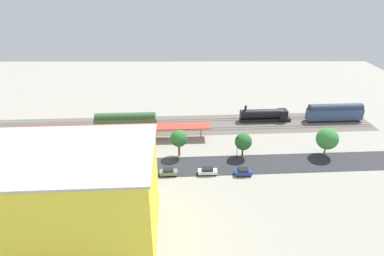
{
  "coord_description": "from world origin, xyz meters",
  "views": [
    {
      "loc": [
        -6.31,
        68.06,
        42.75
      ],
      "look_at": [
        -6.66,
        0.67,
        9.78
      ],
      "focal_mm": 29.52,
      "sensor_mm": 36.0,
      "label": 1
    }
  ],
  "objects": [
    {
      "name": "box_truck_1",
      "position": [
        5.59,
        12.24,
        1.59
      ],
      "size": [
        9.68,
        3.69,
        3.19
      ],
      "color": "black",
      "rests_on": "ground"
    },
    {
      "name": "street_asphalt",
      "position": [
        0.0,
        2.56,
        0.0
      ],
      "size": [
        127.33,
        15.59,
        0.01
      ],
      "primitive_type": "cube",
      "rotation": [
        0.0,
        0.0,
        0.05
      ],
      "color": "#2D2D33",
      "rests_on": "ground"
    },
    {
      "name": "ground_plane",
      "position": [
        0.0,
        0.0,
        0.0
      ],
      "size": [
        203.25,
        203.25,
        0.0
      ],
      "primitive_type": "plane",
      "color": "#9E998C",
      "rests_on": "ground"
    },
    {
      "name": "street_tree_1",
      "position": [
        -19.75,
        -2.4,
        4.36
      ],
      "size": [
        4.38,
        4.38,
        6.57
      ],
      "color": "brown",
      "rests_on": "ground"
    },
    {
      "name": "parked_car_1",
      "position": [
        -10.32,
        5.62,
        0.78
      ],
      "size": [
        4.59,
        1.85,
        1.77
      ],
      "color": "black",
      "rests_on": "ground"
    },
    {
      "name": "parked_car_3",
      "position": [
        6.49,
        6.22,
        0.8
      ],
      "size": [
        4.38,
        1.89,
        1.8
      ],
      "color": "black",
      "rests_on": "ground"
    },
    {
      "name": "construction_roof_slab",
      "position": [
        17.66,
        25.83,
        17.6
      ],
      "size": [
        37.36,
        21.05,
        0.4
      ],
      "primitive_type": "cube",
      "rotation": [
        0.0,
        0.0,
        0.05
      ],
      "color": "#B7B2A8",
      "rests_on": "construction_building"
    },
    {
      "name": "freight_coach_far",
      "position": [
        13.11,
        -17.83,
        3.01
      ],
      "size": [
        18.67,
        3.77,
        5.73
      ],
      "color": "black",
      "rests_on": "ground"
    },
    {
      "name": "platform_canopy_near",
      "position": [
        14.64,
        -11.92,
        3.7
      ],
      "size": [
        53.48,
        7.18,
        3.9
      ],
      "color": "#C63D2D",
      "rests_on": "ground"
    },
    {
      "name": "street_tree_2",
      "position": [
        -41.4,
        -3.15,
        4.75
      ],
      "size": [
        5.57,
        5.57,
        7.54
      ],
      "color": "brown",
      "rests_on": "ground"
    },
    {
      "name": "parked_car_0",
      "position": [
        -18.67,
        6.03,
        0.8
      ],
      "size": [
        4.12,
        2.01,
        1.79
      ],
      "color": "black",
      "rests_on": "ground"
    },
    {
      "name": "parked_car_2",
      "position": [
        -1.11,
        5.94,
        0.76
      ],
      "size": [
        4.27,
        2.02,
        1.68
      ],
      "color": "black",
      "rests_on": "ground"
    },
    {
      "name": "passenger_coach",
      "position": [
        -52.51,
        -24.49,
        3.05
      ],
      "size": [
        17.9,
        3.93,
        5.82
      ],
      "color": "black",
      "rests_on": "ground"
    },
    {
      "name": "box_truck_0",
      "position": [
        22.7,
        12.22,
        1.68
      ],
      "size": [
        9.21,
        2.86,
        3.44
      ],
      "color": "black",
      "rests_on": "ground"
    },
    {
      "name": "street_tree_0",
      "position": [
        -3.33,
        -2.91,
        5.04
      ],
      "size": [
        4.35,
        4.35,
        7.25
      ],
      "color": "brown",
      "rests_on": "ground"
    },
    {
      "name": "rail_bed",
      "position": [
        0.0,
        -21.16,
        0.0
      ],
      "size": [
        127.62,
        21.23,
        0.01
      ],
      "primitive_type": "cube",
      "rotation": [
        0.0,
        0.0,
        0.05
      ],
      "color": "#665E54",
      "rests_on": "ground"
    },
    {
      "name": "locomotive",
      "position": [
        -30.42,
        -24.49,
        1.96
      ],
      "size": [
        16.39,
        3.86,
        5.39
      ],
      "color": "black",
      "rests_on": "ground"
    },
    {
      "name": "construction_building",
      "position": [
        17.66,
        25.83,
        8.7
      ],
      "size": [
        36.73,
        20.42,
        17.4
      ],
      "primitive_type": "cube",
      "rotation": [
        0.0,
        0.0,
        0.05
      ],
      "color": "yellow",
      "rests_on": "ground"
    },
    {
      "name": "track_rails",
      "position": [
        0.0,
        -21.16,
        0.18
      ],
      "size": [
        126.87,
        14.81,
        0.12
      ],
      "color": "#9E9EA8",
      "rests_on": "ground"
    },
    {
      "name": "traffic_light",
      "position": [
        -18.21,
        -1.74,
        4.1
      ],
      "size": [
        0.5,
        0.36,
        6.13
      ],
      "color": "#333333",
      "rests_on": "ground"
    }
  ]
}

